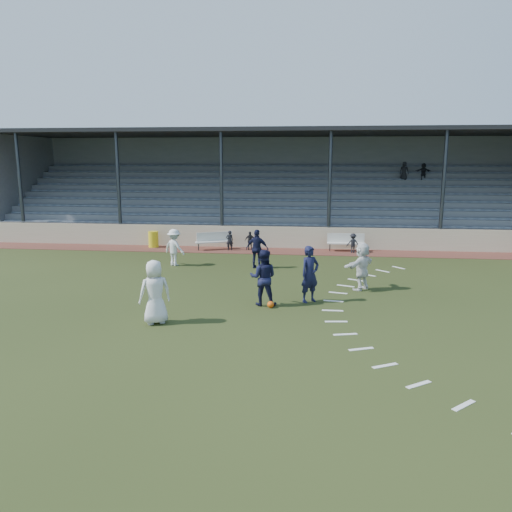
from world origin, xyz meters
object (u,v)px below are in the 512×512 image
Objects in this scene: bench_left at (214,239)px; player_navy_lead at (310,274)px; player_white_lead at (155,292)px; bench_right at (346,241)px; football at (271,304)px; trash_bin at (153,239)px.

player_navy_lead reaches higher than bench_left.
player_navy_lead is (4.66, 2.87, 0.01)m from player_white_lead.
bench_right is 14.39m from player_white_lead.
trash_bin is at bearing 125.07° from football.
football is at bearing -179.57° from player_white_lead.
player_navy_lead is (5.33, -9.66, 0.41)m from bench_left.
trash_bin is 13.20m from football.
trash_bin is (-10.74, -0.04, -0.12)m from bench_right.
bench_right is 1.02× the size of player_white_lead.
player_white_lead is (4.21, -12.79, 0.52)m from trash_bin.
bench_left is at bearing -4.26° from trash_bin.
player_navy_lead is at bearing 34.15° from football.
player_navy_lead reaches higher than trash_bin.
player_navy_lead is at bearing -84.98° from bench_left.
bench_left is at bearing -178.50° from bench_right.
trash_bin is 13.47m from player_white_lead.
football is at bearing 176.33° from player_navy_lead.
bench_right reaches higher than football.
bench_right is at bearing 41.59° from player_navy_lead.
player_white_lead reaches higher than bench_left.
football is 1.80m from player_navy_lead.
football is at bearing -107.15° from bench_right.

